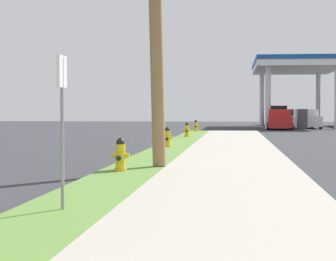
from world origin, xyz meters
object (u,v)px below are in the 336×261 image
at_px(car_red_by_near_pump, 279,120).
at_px(car_white_by_far_pump, 306,120).
at_px(fire_hydrant_fourth, 187,130).
at_px(truck_black_at_forecourt, 278,116).
at_px(fire_hydrant_second, 120,156).
at_px(street_sign_post, 62,100).
at_px(fire_hydrant_fifth, 196,126).
at_px(fire_hydrant_third, 167,138).

bearing_deg(car_red_by_near_pump, car_white_by_far_pump, 54.85).
height_order(fire_hydrant_fourth, truck_black_at_forecourt, truck_black_at_forecourt).
relative_size(fire_hydrant_second, car_white_by_far_pump, 0.16).
bearing_deg(street_sign_post, car_red_by_near_pump, 81.67).
height_order(fire_hydrant_second, fire_hydrant_fifth, same).
bearing_deg(fire_hydrant_second, car_white_by_far_pump, 77.36).
height_order(fire_hydrant_third, fire_hydrant_fourth, same).
bearing_deg(car_white_by_far_pump, fire_hydrant_second, -102.64).
bearing_deg(fire_hydrant_third, fire_hydrant_fourth, 89.74).
relative_size(fire_hydrant_third, car_white_by_far_pump, 0.16).
distance_m(fire_hydrant_second, fire_hydrant_third, 9.08).
xyz_separation_m(fire_hydrant_third, car_white_by_far_pump, (8.41, 28.69, 0.28)).
bearing_deg(fire_hydrant_fifth, street_sign_post, -89.68).
height_order(fire_hydrant_third, car_red_by_near_pump, car_red_by_near_pump).
distance_m(fire_hydrant_second, street_sign_post, 5.48).
bearing_deg(fire_hydrant_second, fire_hydrant_fifth, 89.94).
bearing_deg(truck_black_at_forecourt, fire_hydrant_second, -98.10).
bearing_deg(car_red_by_near_pump, street_sign_post, -98.33).
distance_m(fire_hydrant_fourth, street_sign_post, 23.34).
height_order(fire_hydrant_second, truck_black_at_forecourt, truck_black_at_forecourt).
bearing_deg(fire_hydrant_third, fire_hydrant_fifth, 90.12).
relative_size(fire_hydrant_third, fire_hydrant_fourth, 1.00).
height_order(fire_hydrant_third, fire_hydrant_fifth, same).
height_order(fire_hydrant_fourth, fire_hydrant_fifth, same).
xyz_separation_m(fire_hydrant_second, car_white_by_far_pump, (8.47, 37.78, 0.28)).
bearing_deg(fire_hydrant_third, car_white_by_far_pump, 73.67).
distance_m(street_sign_post, truck_black_at_forecourt, 54.27).
bearing_deg(street_sign_post, fire_hydrant_second, 92.23).
bearing_deg(fire_hydrant_fifth, fire_hydrant_second, -90.06).
distance_m(fire_hydrant_fifth, car_red_by_near_pump, 9.83).
xyz_separation_m(fire_hydrant_third, truck_black_at_forecourt, (6.84, 39.42, 0.47)).
bearing_deg(car_white_by_far_pump, street_sign_post, -100.85).
distance_m(fire_hydrant_fifth, truck_black_at_forecourt, 23.09).
height_order(street_sign_post, car_white_by_far_pump, street_sign_post).
distance_m(fire_hydrant_fifth, car_white_by_far_pump, 14.11).
bearing_deg(truck_black_at_forecourt, fire_hydrant_fourth, -102.54).
bearing_deg(fire_hydrant_second, truck_black_at_forecourt, 81.90).
height_order(fire_hydrant_fourth, car_red_by_near_pump, car_red_by_near_pump).
distance_m(street_sign_post, car_red_by_near_pump, 40.05).
bearing_deg(fire_hydrant_fourth, street_sign_post, -89.75).
relative_size(fire_hydrant_fourth, car_white_by_far_pump, 0.16).
relative_size(fire_hydrant_second, truck_black_at_forecourt, 0.14).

